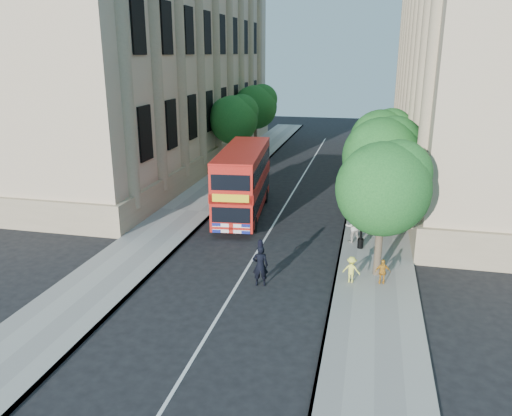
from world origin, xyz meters
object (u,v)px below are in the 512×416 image
Objects in this scene: police_constable at (260,266)px; woman_pedestrian at (353,226)px; lamp_post at (363,202)px; double_decker_bus at (243,180)px; box_van at (246,182)px.

woman_pedestrian is (3.61, 5.81, 0.05)m from police_constable.
lamp_post is 6.62m from police_constable.
woman_pedestrian is (-0.43, 0.81, -1.55)m from lamp_post.
lamp_post is at bearing -36.18° from double_decker_bus.
lamp_post reaches higher than double_decker_bus.
police_constable reaches higher than woman_pedestrian.
box_van is at bearing 95.57° from double_decker_bus.
double_decker_bus reaches higher than box_van.
double_decker_bus reaches higher than police_constable.
double_decker_bus is 3.69m from box_van.
box_van is 13.20m from police_constable.
double_decker_bus reaches higher than woman_pedestrian.
box_van is at bearing 135.81° from lamp_post.
double_decker_bus is 9.76m from police_constable.
double_decker_bus is 5.33× the size of woman_pedestrian.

